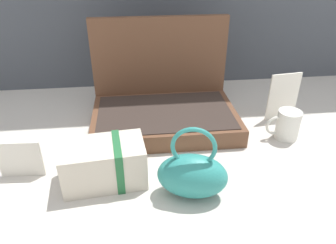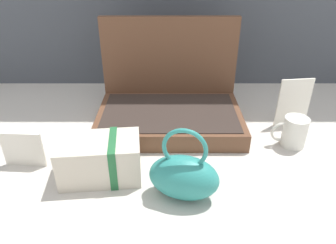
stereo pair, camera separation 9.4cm
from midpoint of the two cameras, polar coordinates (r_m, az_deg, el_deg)
ground_plane at (r=1.02m, az=2.20°, el=-5.43°), size 6.00×6.00×0.00m
open_suitcase at (r=1.16m, az=2.75°, el=3.43°), size 0.50×0.34×0.35m
teal_pouch_handbag at (r=0.83m, az=6.26°, el=-9.64°), size 0.20×0.15×0.21m
cream_toiletry_bag at (r=0.90m, az=-8.74°, el=-6.56°), size 0.23×0.15×0.12m
coffee_mug at (r=1.12m, az=23.91°, el=-1.73°), size 0.12×0.08×0.10m
info_card_left at (r=1.01m, az=-21.90°, el=-4.66°), size 0.12×0.01×0.11m
poster_card_right at (r=1.22m, az=23.70°, el=3.10°), size 0.12×0.02×0.18m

